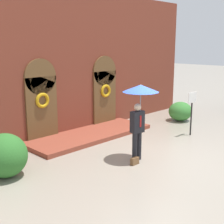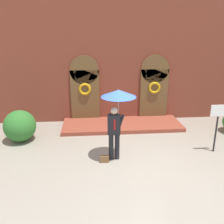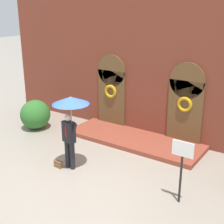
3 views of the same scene
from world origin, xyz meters
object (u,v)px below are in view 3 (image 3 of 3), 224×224
Objects in this scene: person_with_umbrella at (70,111)px; handbag at (58,164)px; shrub_left at (35,114)px; sign_post at (182,162)px.

person_with_umbrella reaches higher than handbag.
shrub_left is at bearing 149.53° from handbag.
handbag is 3.73m from shrub_left.
sign_post is at bearing 7.78° from handbag.
sign_post is (3.89, 0.42, 1.05)m from handbag.
person_with_umbrella is at bearing -176.36° from sign_post.
person_with_umbrella is 4.18m from shrub_left.
person_with_umbrella reaches higher than shrub_left.
handbag is at bearing -154.95° from person_with_umbrella.
handbag is at bearing -32.09° from shrub_left.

